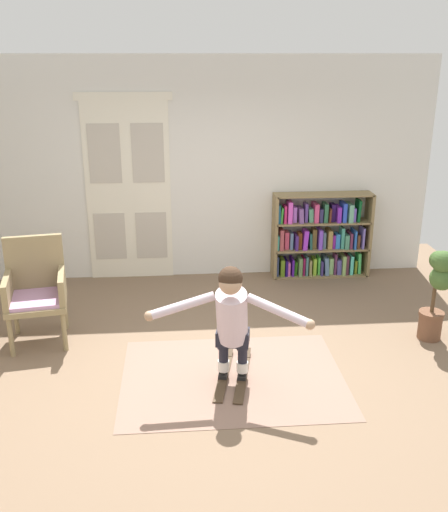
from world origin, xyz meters
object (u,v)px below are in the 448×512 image
object	(u,v)px
potted_plant	(440,285)
person_skier	(232,315)
bookshelf	(320,238)
skis_pair	(233,374)
wicker_chair	(36,288)

from	to	relation	value
potted_plant	person_skier	distance (m)	2.37
bookshelf	skis_pair	size ratio (longest dim) A/B	1.38
wicker_chair	person_skier	bearing A→B (deg)	-29.24
skis_pair	person_skier	bearing A→B (deg)	-101.54
wicker_chair	potted_plant	bearing A→B (deg)	-4.75
wicker_chair	skis_pair	distance (m)	2.27
skis_pair	person_skier	world-z (taller)	person_skier
bookshelf	person_skier	world-z (taller)	person_skier
bookshelf	potted_plant	bearing A→B (deg)	-67.84
wicker_chair	person_skier	world-z (taller)	person_skier
potted_plant	person_skier	xyz separation A→B (m)	(-2.25, -0.74, 0.09)
potted_plant	skis_pair	distance (m)	2.37
bookshelf	person_skier	xyz separation A→B (m)	(-1.45, -2.70, 0.18)
wicker_chair	person_skier	size ratio (longest dim) A/B	0.77
bookshelf	wicker_chair	bearing A→B (deg)	-154.73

